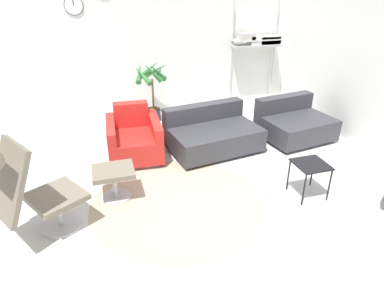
% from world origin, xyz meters
% --- Properties ---
extents(ground_plane, '(12.00, 12.00, 0.00)m').
position_xyz_m(ground_plane, '(0.00, 0.00, 0.00)').
color(ground_plane, silver).
extents(wall_back, '(12.00, 0.09, 2.80)m').
position_xyz_m(wall_back, '(-0.00, 3.05, 1.40)').
color(wall_back, silver).
rests_on(wall_back, ground_plane).
extents(round_rug, '(2.05, 2.05, 0.01)m').
position_xyz_m(round_rug, '(-0.04, -0.10, 0.00)').
color(round_rug, tan).
rests_on(round_rug, ground_plane).
extents(lounge_chair, '(1.01, 0.88, 1.18)m').
position_xyz_m(lounge_chair, '(-1.59, -0.30, 0.68)').
color(lounge_chair, '#BCBCC1').
rests_on(lounge_chair, ground_plane).
extents(ottoman, '(0.48, 0.41, 0.40)m').
position_xyz_m(ottoman, '(-0.73, 0.22, 0.30)').
color(ottoman, '#BCBCC1').
rests_on(ottoman, ground_plane).
extents(armchair_red, '(0.79, 0.90, 0.74)m').
position_xyz_m(armchair_red, '(-0.36, 1.22, 0.28)').
color(armchair_red, silver).
rests_on(armchair_red, ground_plane).
extents(couch_low, '(1.45, 1.08, 0.64)m').
position_xyz_m(couch_low, '(0.82, 1.13, 0.24)').
color(couch_low, black).
rests_on(couch_low, ground_plane).
extents(couch_second, '(1.19, 1.04, 0.64)m').
position_xyz_m(couch_second, '(2.25, 1.15, 0.24)').
color(couch_second, black).
rests_on(couch_second, ground_plane).
extents(side_table, '(0.38, 0.38, 0.44)m').
position_xyz_m(side_table, '(1.53, -0.38, 0.38)').
color(side_table, black).
rests_on(side_table, ground_plane).
extents(potted_plant, '(0.68, 0.68, 1.13)m').
position_xyz_m(potted_plant, '(0.16, 2.55, 0.64)').
color(potted_plant, '#333338').
rests_on(potted_plant, ground_plane).
extents(shelf_unit, '(0.99, 0.28, 2.04)m').
position_xyz_m(shelf_unit, '(2.39, 2.83, 1.29)').
color(shelf_unit, '#BCBCC1').
rests_on(shelf_unit, ground_plane).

